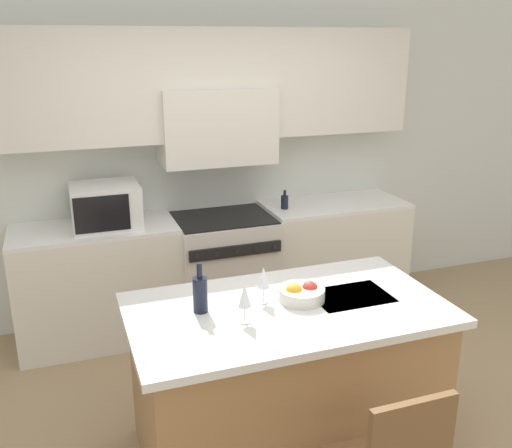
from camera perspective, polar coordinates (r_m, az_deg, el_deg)
ground_plane at (r=3.67m, az=5.22°, el=-21.17°), size 10.00×10.00×0.00m
back_cabinetry at (r=4.78m, az=-4.39°, el=9.25°), size 10.00×0.46×2.70m
back_counter at (r=4.84m, az=-3.28°, el=-4.34°), size 3.30×0.62×0.94m
range_stove at (r=4.83m, az=-3.20°, el=-4.53°), size 0.81×0.70×0.92m
microwave at (r=4.48m, az=-14.82°, el=1.80°), size 0.50×0.45×0.33m
kitchen_island at (r=3.37m, az=3.04°, el=-15.18°), size 1.73×0.97×0.92m
wine_bottle at (r=3.05m, az=-5.60°, el=-6.92°), size 0.08×0.08×0.28m
wine_glass_near at (r=2.91m, az=-1.14°, el=-7.28°), size 0.07×0.07×0.21m
wine_glass_far at (r=3.12m, az=0.75°, el=-5.45°), size 0.07×0.07×0.21m
fruit_bowl at (r=3.20m, az=4.58°, el=-6.92°), size 0.26×0.26×0.11m
oil_bottle_on_counter at (r=4.82m, az=2.88°, el=2.24°), size 0.06×0.06×0.16m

